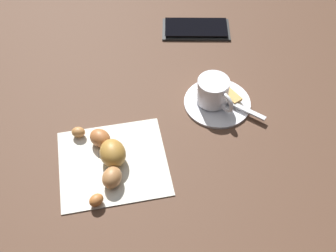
# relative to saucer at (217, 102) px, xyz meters

# --- Properties ---
(ground_plane) EXTENTS (1.80, 1.80, 0.00)m
(ground_plane) POSITION_rel_saucer_xyz_m (-0.12, -0.02, -0.00)
(ground_plane) COLOR #4F3425
(saucer) EXTENTS (0.12, 0.12, 0.01)m
(saucer) POSITION_rel_saucer_xyz_m (0.00, 0.00, 0.00)
(saucer) COLOR white
(saucer) RESTS_ON ground
(espresso_cup) EXTENTS (0.06, 0.08, 0.05)m
(espresso_cup) POSITION_rel_saucer_xyz_m (-0.01, 0.00, 0.03)
(espresso_cup) COLOR white
(espresso_cup) RESTS_ON saucer
(teaspoon) EXTENTS (0.08, 0.12, 0.01)m
(teaspoon) POSITION_rel_saucer_xyz_m (0.01, -0.00, 0.01)
(teaspoon) COLOR silver
(teaspoon) RESTS_ON saucer
(sugar_packet) EXTENTS (0.03, 0.07, 0.01)m
(sugar_packet) POSITION_rel_saucer_xyz_m (0.02, 0.01, 0.01)
(sugar_packet) COLOR tan
(sugar_packet) RESTS_ON saucer
(napkin) EXTENTS (0.21, 0.20, 0.00)m
(napkin) POSITION_rel_saucer_xyz_m (-0.22, -0.05, -0.00)
(napkin) COLOR silver
(napkin) RESTS_ON ground
(croissant) EXTENTS (0.09, 0.17, 0.04)m
(croissant) POSITION_rel_saucer_xyz_m (-0.23, -0.05, 0.02)
(croissant) COLOR #B56730
(croissant) RESTS_ON napkin
(cell_phone) EXTENTS (0.16, 0.12, 0.01)m
(cell_phone) POSITION_rel_saucer_xyz_m (0.06, 0.21, 0.00)
(cell_phone) COLOR black
(cell_phone) RESTS_ON ground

